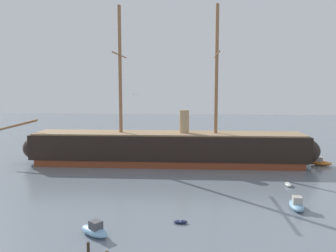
% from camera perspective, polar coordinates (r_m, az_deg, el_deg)
% --- Properties ---
extents(tall_ship, '(75.68, 15.14, 36.45)m').
position_cam_1_polar(tall_ship, '(80.79, -0.02, -3.64)').
color(tall_ship, brown).
rests_on(tall_ship, ground).
extents(motorboat_foreground_left, '(4.77, 4.36, 1.93)m').
position_cam_1_polar(motorboat_foreground_left, '(45.14, -12.02, -16.47)').
color(motorboat_foreground_left, '#7FB2D6').
rests_on(motorboat_foreground_left, ground).
extents(dinghy_near_centre, '(1.90, 0.83, 0.45)m').
position_cam_1_polar(dinghy_near_centre, '(47.89, 2.07, -15.52)').
color(dinghy_near_centre, '#1E284C').
rests_on(dinghy_near_centre, ground).
extents(motorboat_mid_right, '(2.53, 5.00, 2.02)m').
position_cam_1_polar(motorboat_mid_right, '(56.13, 20.47, -12.05)').
color(motorboat_mid_right, '#7FB2D6').
rests_on(motorboat_mid_right, ground).
extents(dinghy_alongside_stern, '(1.26, 2.59, 0.60)m').
position_cam_1_polar(dinghy_alongside_stern, '(68.06, 19.24, -9.08)').
color(dinghy_alongside_stern, silver).
rests_on(dinghy_alongside_stern, ground).
extents(dinghy_far_left, '(2.21, 2.23, 0.52)m').
position_cam_1_polar(dinghy_far_left, '(89.13, -15.50, -5.30)').
color(dinghy_far_left, '#B22D28').
rests_on(dinghy_far_left, ground).
extents(motorboat_far_right, '(5.04, 3.57, 1.95)m').
position_cam_1_polar(motorboat_far_right, '(87.92, 23.91, -5.51)').
color(motorboat_far_right, orange).
rests_on(motorboat_far_right, ground).
extents(dinghy_distant_centre, '(2.35, 1.04, 0.55)m').
position_cam_1_polar(dinghy_distant_centre, '(93.19, 3.91, -4.55)').
color(dinghy_distant_centre, '#1E284C').
rests_on(dinghy_distant_centre, ground).
extents(mooring_piling_right_pair, '(0.34, 0.34, 1.28)m').
position_cam_1_polar(mooring_piling_right_pair, '(41.01, -13.03, -19.01)').
color(mooring_piling_right_pair, '#382B1E').
rests_on(mooring_piling_right_pair, ground).
extents(seagull_in_flight, '(0.84, 0.97, 0.13)m').
position_cam_1_polar(seagull_in_flight, '(41.60, -5.27, 5.20)').
color(seagull_in_flight, silver).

